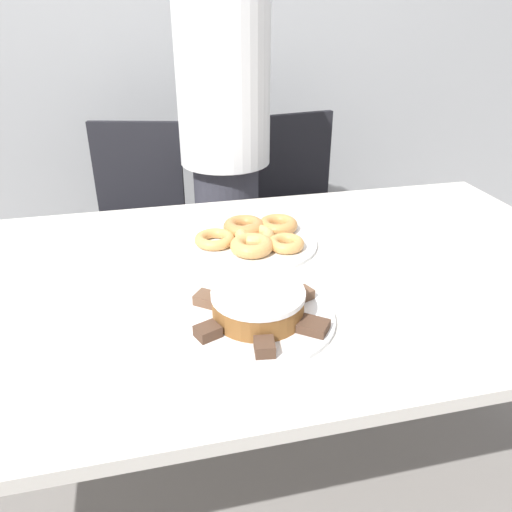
# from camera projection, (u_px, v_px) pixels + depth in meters

# --- Properties ---
(ground_plane) EXTENTS (12.00, 12.00, 0.00)m
(ground_plane) POSITION_uv_depth(u_px,v_px,m) (243.00, 472.00, 1.60)
(ground_plane) COLOR gray
(wall_back) EXTENTS (8.00, 0.05, 2.60)m
(wall_back) POSITION_uv_depth(u_px,v_px,m) (171.00, 12.00, 2.42)
(wall_back) COLOR #A8AAAD
(wall_back) RESTS_ON ground_plane
(table) EXTENTS (1.99, 1.05, 0.73)m
(table) POSITION_uv_depth(u_px,v_px,m) (240.00, 296.00, 1.30)
(table) COLOR silver
(table) RESTS_ON ground_plane
(person_standing) EXTENTS (0.35, 0.35, 1.56)m
(person_standing) POSITION_uv_depth(u_px,v_px,m) (225.00, 150.00, 1.98)
(person_standing) COLOR #383842
(person_standing) RESTS_ON ground_plane
(office_chair_left) EXTENTS (0.54, 0.54, 0.89)m
(office_chair_left) POSITION_uv_depth(u_px,v_px,m) (136.00, 236.00, 2.20)
(office_chair_left) COLOR black
(office_chair_left) RESTS_ON ground_plane
(office_chair_right) EXTENTS (0.50, 0.50, 0.89)m
(office_chair_right) POSITION_uv_depth(u_px,v_px,m) (304.00, 220.00, 2.36)
(office_chair_right) COLOR black
(office_chair_right) RESTS_ON ground_plane
(plate_cake) EXTENTS (0.34, 0.34, 0.01)m
(plate_cake) POSITION_uv_depth(u_px,v_px,m) (258.00, 318.00, 1.09)
(plate_cake) COLOR white
(plate_cake) RESTS_ON table
(plate_donuts) EXTENTS (0.36, 0.36, 0.01)m
(plate_donuts) POSITION_uv_depth(u_px,v_px,m) (255.00, 243.00, 1.42)
(plate_donuts) COLOR white
(plate_donuts) RESTS_ON table
(frosted_cake) EXTENTS (0.20, 0.20, 0.06)m
(frosted_cake) POSITION_uv_depth(u_px,v_px,m) (258.00, 304.00, 1.07)
(frosted_cake) COLOR brown
(frosted_cake) RESTS_ON plate_cake
(lamington_0) EXTENTS (0.06, 0.06, 0.02)m
(lamington_0) POSITION_uv_depth(u_px,v_px,m) (208.00, 331.00, 1.01)
(lamington_0) COLOR #513828
(lamington_0) RESTS_ON plate_cake
(lamington_1) EXTENTS (0.04, 0.05, 0.03)m
(lamington_1) POSITION_uv_depth(u_px,v_px,m) (265.00, 347.00, 0.97)
(lamington_1) COLOR #513828
(lamington_1) RESTS_ON plate_cake
(lamington_2) EXTENTS (0.08, 0.08, 0.02)m
(lamington_2) POSITION_uv_depth(u_px,v_px,m) (313.00, 326.00, 1.03)
(lamington_2) COLOR #513828
(lamington_2) RESTS_ON plate_cake
(lamington_3) EXTENTS (0.06, 0.05, 0.02)m
(lamington_3) POSITION_uv_depth(u_px,v_px,m) (302.00, 294.00, 1.14)
(lamington_3) COLOR brown
(lamington_3) RESTS_ON plate_cake
(lamington_4) EXTENTS (0.06, 0.06, 0.02)m
(lamington_4) POSITION_uv_depth(u_px,v_px,m) (253.00, 283.00, 1.19)
(lamington_4) COLOR brown
(lamington_4) RESTS_ON plate_cake
(lamington_5) EXTENTS (0.07, 0.07, 0.02)m
(lamington_5) POSITION_uv_depth(u_px,v_px,m) (207.00, 299.00, 1.13)
(lamington_5) COLOR brown
(lamington_5) RESTS_ON plate_cake
(donut_0) EXTENTS (0.11, 0.11, 0.04)m
(donut_0) POSITION_uv_depth(u_px,v_px,m) (255.00, 236.00, 1.41)
(donut_0) COLOR #E5AD66
(donut_0) RESTS_ON plate_donuts
(donut_1) EXTENTS (0.10, 0.10, 0.03)m
(donut_1) POSITION_uv_depth(u_px,v_px,m) (286.00, 243.00, 1.38)
(donut_1) COLOR tan
(donut_1) RESTS_ON plate_donuts
(donut_2) EXTENTS (0.12, 0.12, 0.04)m
(donut_2) POSITION_uv_depth(u_px,v_px,m) (278.00, 225.00, 1.48)
(donut_2) COLOR #D18E4C
(donut_2) RESTS_ON plate_donuts
(donut_3) EXTENTS (0.12, 0.12, 0.04)m
(donut_3) POSITION_uv_depth(u_px,v_px,m) (244.00, 227.00, 1.47)
(donut_3) COLOR #C68447
(donut_3) RESTS_ON plate_donuts
(donut_4) EXTENTS (0.11, 0.11, 0.03)m
(donut_4) POSITION_uv_depth(u_px,v_px,m) (215.00, 239.00, 1.40)
(donut_4) COLOR tan
(donut_4) RESTS_ON plate_donuts
(donut_5) EXTENTS (0.12, 0.12, 0.04)m
(donut_5) POSITION_uv_depth(u_px,v_px,m) (252.00, 246.00, 1.35)
(donut_5) COLOR tan
(donut_5) RESTS_ON plate_donuts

